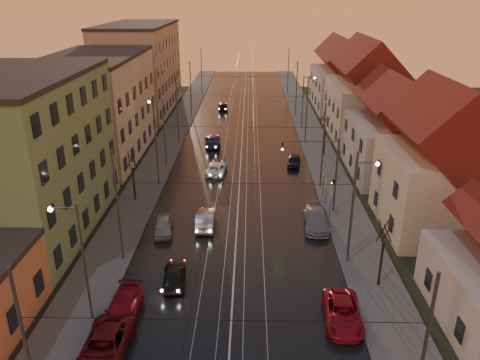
# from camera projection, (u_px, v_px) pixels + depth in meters

# --- Properties ---
(ground) EXTENTS (160.00, 160.00, 0.00)m
(ground) POSITION_uv_depth(u_px,v_px,m) (230.00, 343.00, 27.56)
(ground) COLOR black
(ground) RESTS_ON ground
(road) EXTENTS (16.00, 120.00, 0.04)m
(road) POSITION_uv_depth(u_px,v_px,m) (242.00, 141.00, 64.62)
(road) COLOR black
(road) RESTS_ON ground
(sidewalk_left) EXTENTS (4.00, 120.00, 0.15)m
(sidewalk_left) POSITION_uv_depth(u_px,v_px,m) (170.00, 140.00, 64.80)
(sidewalk_left) COLOR #4C4C4C
(sidewalk_left) RESTS_ON ground
(sidewalk_right) EXTENTS (4.00, 120.00, 0.15)m
(sidewalk_right) POSITION_uv_depth(u_px,v_px,m) (314.00, 141.00, 64.40)
(sidewalk_right) COLOR #4C4C4C
(sidewalk_right) RESTS_ON ground
(tram_rail_0) EXTENTS (0.06, 120.00, 0.03)m
(tram_rail_0) POSITION_uv_depth(u_px,v_px,m) (226.00, 141.00, 64.65)
(tram_rail_0) COLOR gray
(tram_rail_0) RESTS_ON road
(tram_rail_1) EXTENTS (0.06, 120.00, 0.03)m
(tram_rail_1) POSITION_uv_depth(u_px,v_px,m) (236.00, 141.00, 64.62)
(tram_rail_1) COLOR gray
(tram_rail_1) RESTS_ON road
(tram_rail_2) EXTENTS (0.06, 120.00, 0.03)m
(tram_rail_2) POSITION_uv_depth(u_px,v_px,m) (247.00, 141.00, 64.59)
(tram_rail_2) COLOR gray
(tram_rail_2) RESTS_ON road
(tram_rail_3) EXTENTS (0.06, 120.00, 0.03)m
(tram_rail_3) POSITION_uv_depth(u_px,v_px,m) (258.00, 141.00, 64.56)
(tram_rail_3) COLOR gray
(tram_rail_3) RESTS_ON road
(apartment_left_1) EXTENTS (10.00, 18.00, 13.00)m
(apartment_left_1) POSITION_uv_depth(u_px,v_px,m) (24.00, 158.00, 38.44)
(apartment_left_1) COLOR #668F5B
(apartment_left_1) RESTS_ON ground
(apartment_left_2) EXTENTS (10.00, 20.00, 12.00)m
(apartment_left_2) POSITION_uv_depth(u_px,v_px,m) (98.00, 108.00, 57.16)
(apartment_left_2) COLOR tan
(apartment_left_2) RESTS_ON ground
(apartment_left_3) EXTENTS (10.00, 24.00, 14.00)m
(apartment_left_3) POSITION_uv_depth(u_px,v_px,m) (141.00, 69.00, 79.03)
(apartment_left_3) COLOR #968461
(apartment_left_3) RESTS_ON ground
(house_right_1) EXTENTS (8.67, 10.20, 10.80)m
(house_right_1) POSITION_uv_depth(u_px,v_px,m) (440.00, 169.00, 39.08)
(house_right_1) COLOR beige
(house_right_1) RESTS_ON ground
(house_right_2) EXTENTS (9.18, 12.24, 9.20)m
(house_right_2) POSITION_uv_depth(u_px,v_px,m) (394.00, 134.00, 51.43)
(house_right_2) COLOR #B9B4AB
(house_right_2) RESTS_ON ground
(house_right_3) EXTENTS (9.18, 14.28, 11.50)m
(house_right_3) POSITION_uv_depth(u_px,v_px,m) (365.00, 96.00, 64.89)
(house_right_3) COLOR beige
(house_right_3) RESTS_ON ground
(house_right_4) EXTENTS (9.18, 16.32, 10.00)m
(house_right_4) POSITION_uv_depth(u_px,v_px,m) (341.00, 79.00, 81.85)
(house_right_4) COLOR #B9B4AB
(house_right_4) RESTS_ON ground
(catenary_pole_l_0) EXTENTS (0.16, 0.16, 9.00)m
(catenary_pole_l_0) POSITION_uv_depth(u_px,v_px,m) (28.00, 354.00, 20.48)
(catenary_pole_l_0) COLOR #595B60
(catenary_pole_l_0) RESTS_ON ground
(catenary_pole_l_1) EXTENTS (0.16, 0.16, 9.00)m
(catenary_pole_l_1) POSITION_uv_depth(u_px,v_px,m) (118.00, 208.00, 34.38)
(catenary_pole_l_1) COLOR #595B60
(catenary_pole_l_1) RESTS_ON ground
(catenary_pole_r_1) EXTENTS (0.16, 0.16, 9.00)m
(catenary_pole_r_1) POSITION_uv_depth(u_px,v_px,m) (352.00, 210.00, 34.04)
(catenary_pole_r_1) COLOR #595B60
(catenary_pole_r_1) RESTS_ON ground
(catenary_pole_l_2) EXTENTS (0.16, 0.16, 9.00)m
(catenary_pole_l_2) POSITION_uv_depth(u_px,v_px,m) (156.00, 145.00, 48.28)
(catenary_pole_l_2) COLOR #595B60
(catenary_pole_l_2) RESTS_ON ground
(catenary_pole_r_2) EXTENTS (0.16, 0.16, 9.00)m
(catenary_pole_r_2) POSITION_uv_depth(u_px,v_px,m) (323.00, 146.00, 47.94)
(catenary_pole_r_2) COLOR #595B60
(catenary_pole_r_2) RESTS_ON ground
(catenary_pole_l_3) EXTENTS (0.16, 0.16, 9.00)m
(catenary_pole_l_3) POSITION_uv_depth(u_px,v_px,m) (177.00, 111.00, 62.18)
(catenary_pole_l_3) COLOR #595B60
(catenary_pole_l_3) RESTS_ON ground
(catenary_pole_r_3) EXTENTS (0.16, 0.16, 9.00)m
(catenary_pole_r_3) POSITION_uv_depth(u_px,v_px,m) (307.00, 111.00, 61.84)
(catenary_pole_r_3) COLOR #595B60
(catenary_pole_r_3) RESTS_ON ground
(catenary_pole_l_4) EXTENTS (0.16, 0.16, 9.00)m
(catenary_pole_l_4) POSITION_uv_depth(u_px,v_px,m) (191.00, 89.00, 76.08)
(catenary_pole_l_4) COLOR #595B60
(catenary_pole_l_4) RESTS_ON ground
(catenary_pole_r_4) EXTENTS (0.16, 0.16, 9.00)m
(catenary_pole_r_4) POSITION_uv_depth(u_px,v_px,m) (296.00, 89.00, 75.74)
(catenary_pole_r_4) COLOR #595B60
(catenary_pole_r_4) RESTS_ON ground
(catenary_pole_l_5) EXTENTS (0.16, 0.16, 9.00)m
(catenary_pole_l_5) POSITION_uv_depth(u_px,v_px,m) (202.00, 71.00, 92.76)
(catenary_pole_l_5) COLOR #595B60
(catenary_pole_l_5) RESTS_ON ground
(catenary_pole_r_5) EXTENTS (0.16, 0.16, 9.00)m
(catenary_pole_r_5) POSITION_uv_depth(u_px,v_px,m) (288.00, 71.00, 92.42)
(catenary_pole_r_5) COLOR #595B60
(catenary_pole_r_5) RESTS_ON ground
(street_lamp_0) EXTENTS (1.75, 0.32, 8.00)m
(street_lamp_0) POSITION_uv_depth(u_px,v_px,m) (78.00, 252.00, 27.76)
(street_lamp_0) COLOR #595B60
(street_lamp_0) RESTS_ON ground
(street_lamp_1) EXTENTS (1.75, 0.32, 8.00)m
(street_lamp_1) POSITION_uv_depth(u_px,v_px,m) (357.00, 199.00, 34.81)
(street_lamp_1) COLOR #595B60
(street_lamp_1) RESTS_ON ground
(street_lamp_2) EXTENTS (1.75, 0.32, 8.00)m
(street_lamp_2) POSITION_uv_depth(u_px,v_px,m) (161.00, 126.00, 53.71)
(street_lamp_2) COLOR #595B60
(street_lamp_2) RESTS_ON ground
(street_lamp_3) EXTENTS (1.75, 0.32, 8.00)m
(street_lamp_3) POSITION_uv_depth(u_px,v_px,m) (305.00, 97.00, 68.17)
(street_lamp_3) COLOR #595B60
(street_lamp_3) RESTS_ON ground
(traffic_light_mast) EXTENTS (5.30, 0.32, 7.20)m
(traffic_light_mast) POSITION_uv_depth(u_px,v_px,m) (326.00, 166.00, 42.35)
(traffic_light_mast) COLOR #595B60
(traffic_light_mast) RESTS_ON ground
(bare_tree_0) EXTENTS (1.09, 1.09, 5.11)m
(bare_tree_0) POSITION_uv_depth(u_px,v_px,m) (133.00, 177.00, 45.37)
(bare_tree_0) COLOR black
(bare_tree_0) RESTS_ON ground
(bare_tree_1) EXTENTS (1.09, 1.09, 5.11)m
(bare_tree_1) POSITION_uv_depth(u_px,v_px,m) (382.00, 255.00, 31.99)
(bare_tree_1) COLOR black
(bare_tree_1) RESTS_ON ground
(bare_tree_2) EXTENTS (1.09, 1.09, 5.11)m
(bare_tree_2) POSITION_uv_depth(u_px,v_px,m) (325.00, 137.00, 57.93)
(bare_tree_2) COLOR black
(bare_tree_2) RESTS_ON ground
(driving_car_0) EXTENTS (1.93, 3.96, 1.30)m
(driving_car_0) POSITION_uv_depth(u_px,v_px,m) (174.00, 276.00, 32.98)
(driving_car_0) COLOR black
(driving_car_0) RESTS_ON ground
(driving_car_1) EXTENTS (1.61, 4.46, 1.46)m
(driving_car_1) POSITION_uv_depth(u_px,v_px,m) (206.00, 219.00, 40.98)
(driving_car_1) COLOR #999A9E
(driving_car_1) RESTS_ON ground
(driving_car_2) EXTENTS (2.41, 4.62, 1.24)m
(driving_car_2) POSITION_uv_depth(u_px,v_px,m) (216.00, 168.00, 52.97)
(driving_car_2) COLOR white
(driving_car_2) RESTS_ON ground
(driving_car_3) EXTENTS (2.54, 5.24, 1.47)m
(driving_car_3) POSITION_uv_depth(u_px,v_px,m) (213.00, 141.00, 62.32)
(driving_car_3) COLOR #1A204E
(driving_car_3) RESTS_ON ground
(driving_car_4) EXTENTS (1.92, 4.04, 1.34)m
(driving_car_4) POSITION_uv_depth(u_px,v_px,m) (223.00, 106.00, 81.18)
(driving_car_4) COLOR black
(driving_car_4) RESTS_ON ground
(parked_left_1) EXTENTS (2.52, 5.36, 1.48)m
(parked_left_1) POSITION_uv_depth(u_px,v_px,m) (104.00, 347.00, 26.23)
(parked_left_1) COLOR #5C0F14
(parked_left_1) RESTS_ON ground
(parked_left_2) EXTENTS (2.02, 4.79, 1.38)m
(parked_left_2) POSITION_uv_depth(u_px,v_px,m) (122.00, 310.00, 29.38)
(parked_left_2) COLOR maroon
(parked_left_2) RESTS_ON ground
(parked_left_3) EXTENTS (2.06, 4.04, 1.32)m
(parked_left_3) POSITION_uv_depth(u_px,v_px,m) (163.00, 226.00, 39.98)
(parked_left_3) COLOR #9F9FA5
(parked_left_3) RESTS_ON ground
(parked_right_0) EXTENTS (2.51, 4.94, 1.34)m
(parked_right_0) POSITION_uv_depth(u_px,v_px,m) (343.00, 313.00, 29.12)
(parked_right_0) COLOR #A61021
(parked_right_0) RESTS_ON ground
(parked_right_1) EXTENTS (2.45, 5.24, 1.48)m
(parked_right_1) POSITION_uv_depth(u_px,v_px,m) (316.00, 219.00, 40.93)
(parked_right_1) COLOR #99989D
(parked_right_1) RESTS_ON ground
(parked_right_2) EXTENTS (1.92, 3.74, 1.22)m
(parked_right_2) POSITION_uv_depth(u_px,v_px,m) (294.00, 161.00, 55.25)
(parked_right_2) COLOR black
(parked_right_2) RESTS_ON ground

